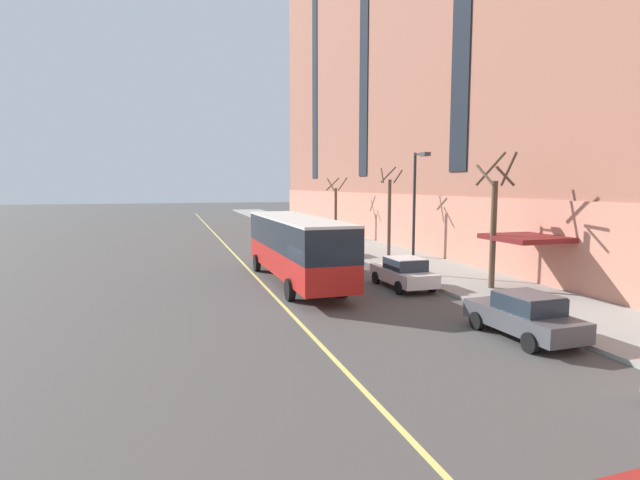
{
  "coord_description": "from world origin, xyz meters",
  "views": [
    {
      "loc": [
        -5.79,
        -20.26,
        5.11
      ],
      "look_at": [
        2.94,
        8.6,
        1.8
      ],
      "focal_mm": 28.0,
      "sensor_mm": 36.0,
      "label": 1
    }
  ],
  "objects_px": {
    "parked_car_darkgray_0": "(524,316)",
    "street_tree_far_downtown": "(336,208)",
    "parked_car_white_2": "(403,273)",
    "parked_car_navy_3": "(332,245)",
    "city_bus": "(295,245)",
    "street_tree_mid_block": "(494,221)",
    "street_tree_far_uptown": "(389,212)",
    "street_lamp": "(416,200)"
  },
  "relations": [
    {
      "from": "parked_car_darkgray_0",
      "to": "street_tree_far_downtown",
      "type": "relative_size",
      "value": 0.76
    },
    {
      "from": "parked_car_white_2",
      "to": "parked_car_navy_3",
      "type": "relative_size",
      "value": 0.99
    },
    {
      "from": "parked_car_darkgray_0",
      "to": "parked_car_navy_3",
      "type": "distance_m",
      "value": 20.41
    },
    {
      "from": "city_bus",
      "to": "parked_car_darkgray_0",
      "type": "xyz_separation_m",
      "value": [
        5.03,
        -11.39,
        -1.25
      ]
    },
    {
      "from": "city_bus",
      "to": "street_tree_far_downtown",
      "type": "relative_size",
      "value": 2.2
    },
    {
      "from": "parked_car_darkgray_0",
      "to": "parked_car_white_2",
      "type": "distance_m",
      "value": 8.67
    },
    {
      "from": "parked_car_white_2",
      "to": "city_bus",
      "type": "bearing_deg",
      "value": 150.69
    },
    {
      "from": "city_bus",
      "to": "parked_car_white_2",
      "type": "bearing_deg",
      "value": -29.31
    },
    {
      "from": "parked_car_navy_3",
      "to": "street_tree_mid_block",
      "type": "relative_size",
      "value": 0.67
    },
    {
      "from": "parked_car_navy_3",
      "to": "street_tree_mid_block",
      "type": "height_order",
      "value": "street_tree_mid_block"
    },
    {
      "from": "parked_car_white_2",
      "to": "street_tree_far_uptown",
      "type": "xyz_separation_m",
      "value": [
        3.81,
        10.07,
        2.48
      ]
    },
    {
      "from": "city_bus",
      "to": "parked_car_white_2",
      "type": "relative_size",
      "value": 2.89
    },
    {
      "from": "city_bus",
      "to": "street_tree_far_uptown",
      "type": "height_order",
      "value": "street_tree_far_uptown"
    },
    {
      "from": "parked_car_white_2",
      "to": "street_tree_far_uptown",
      "type": "relative_size",
      "value": 0.69
    },
    {
      "from": "street_tree_far_uptown",
      "to": "street_tree_far_downtown",
      "type": "relative_size",
      "value": 1.11
    },
    {
      "from": "parked_car_navy_3",
      "to": "street_tree_far_downtown",
      "type": "xyz_separation_m",
      "value": [
        3.7,
        10.21,
        2.21
      ]
    },
    {
      "from": "city_bus",
      "to": "parked_car_darkgray_0",
      "type": "height_order",
      "value": "city_bus"
    },
    {
      "from": "parked_car_navy_3",
      "to": "street_tree_far_uptown",
      "type": "height_order",
      "value": "street_tree_far_uptown"
    },
    {
      "from": "city_bus",
      "to": "parked_car_white_2",
      "type": "distance_m",
      "value": 5.71
    },
    {
      "from": "parked_car_navy_3",
      "to": "parked_car_darkgray_0",
      "type": "bearing_deg",
      "value": -89.85
    },
    {
      "from": "parked_car_white_2",
      "to": "street_tree_mid_block",
      "type": "distance_m",
      "value": 4.98
    },
    {
      "from": "parked_car_darkgray_0",
      "to": "street_lamp",
      "type": "xyz_separation_m",
      "value": [
        1.77,
        11.16,
        3.51
      ]
    },
    {
      "from": "parked_car_white_2",
      "to": "street_tree_far_uptown",
      "type": "bearing_deg",
      "value": 69.25
    },
    {
      "from": "parked_car_white_2",
      "to": "street_tree_far_downtown",
      "type": "relative_size",
      "value": 0.76
    },
    {
      "from": "street_tree_far_uptown",
      "to": "parked_car_white_2",
      "type": "bearing_deg",
      "value": -110.75
    },
    {
      "from": "parked_car_darkgray_0",
      "to": "street_tree_far_uptown",
      "type": "height_order",
      "value": "street_tree_far_uptown"
    },
    {
      "from": "parked_car_darkgray_0",
      "to": "street_tree_far_downtown",
      "type": "xyz_separation_m",
      "value": [
        3.65,
        30.62,
        2.22
      ]
    },
    {
      "from": "street_tree_mid_block",
      "to": "city_bus",
      "type": "bearing_deg",
      "value": 152.31
    },
    {
      "from": "city_bus",
      "to": "street_lamp",
      "type": "height_order",
      "value": "street_lamp"
    },
    {
      "from": "parked_car_darkgray_0",
      "to": "street_tree_far_downtown",
      "type": "distance_m",
      "value": 30.91
    },
    {
      "from": "city_bus",
      "to": "parked_car_white_2",
      "type": "height_order",
      "value": "city_bus"
    },
    {
      "from": "street_lamp",
      "to": "street_tree_far_downtown",
      "type": "bearing_deg",
      "value": 84.5
    },
    {
      "from": "parked_car_white_2",
      "to": "street_tree_mid_block",
      "type": "height_order",
      "value": "street_tree_mid_block"
    },
    {
      "from": "city_bus",
      "to": "street_tree_far_uptown",
      "type": "xyz_separation_m",
      "value": [
        8.68,
        7.34,
        1.23
      ]
    },
    {
      "from": "city_bus",
      "to": "street_tree_far_uptown",
      "type": "distance_m",
      "value": 11.43
    },
    {
      "from": "street_tree_mid_block",
      "to": "street_tree_far_uptown",
      "type": "bearing_deg",
      "value": 90.09
    },
    {
      "from": "parked_car_darkgray_0",
      "to": "parked_car_navy_3",
      "type": "relative_size",
      "value": 0.98
    },
    {
      "from": "parked_car_white_2",
      "to": "street_lamp",
      "type": "relative_size",
      "value": 0.64
    },
    {
      "from": "city_bus",
      "to": "parked_car_white_2",
      "type": "xyz_separation_m",
      "value": [
        4.86,
        -2.73,
        -1.25
      ]
    },
    {
      "from": "parked_car_darkgray_0",
      "to": "street_tree_far_downtown",
      "type": "height_order",
      "value": "street_tree_far_downtown"
    },
    {
      "from": "street_tree_far_uptown",
      "to": "street_tree_far_downtown",
      "type": "xyz_separation_m",
      "value": [
        0.0,
        11.89,
        -0.26
      ]
    },
    {
      "from": "parked_car_navy_3",
      "to": "street_lamp",
      "type": "xyz_separation_m",
      "value": [
        1.83,
        -9.24,
        3.51
      ]
    }
  ]
}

